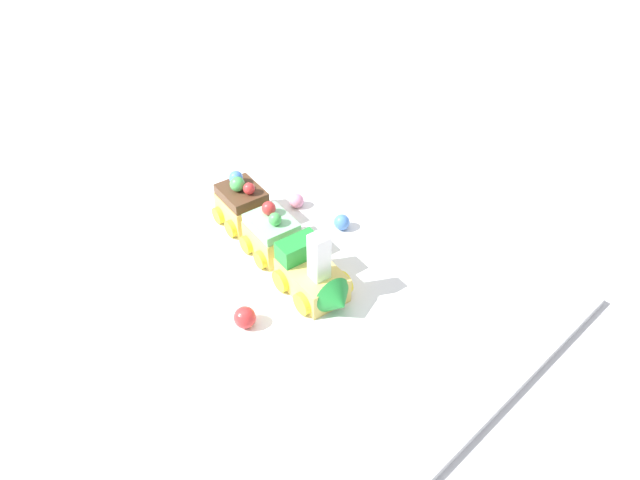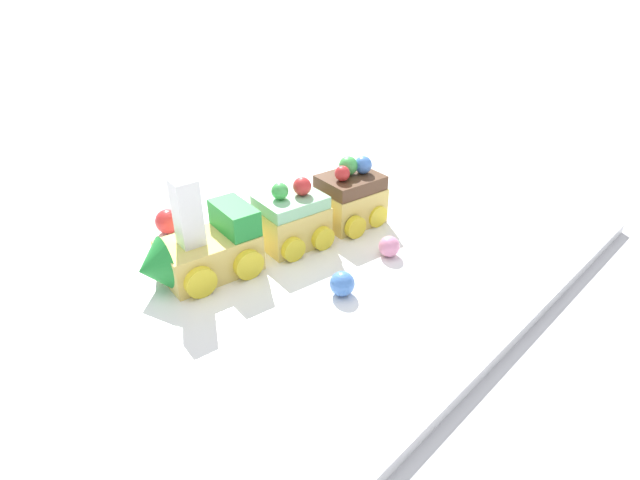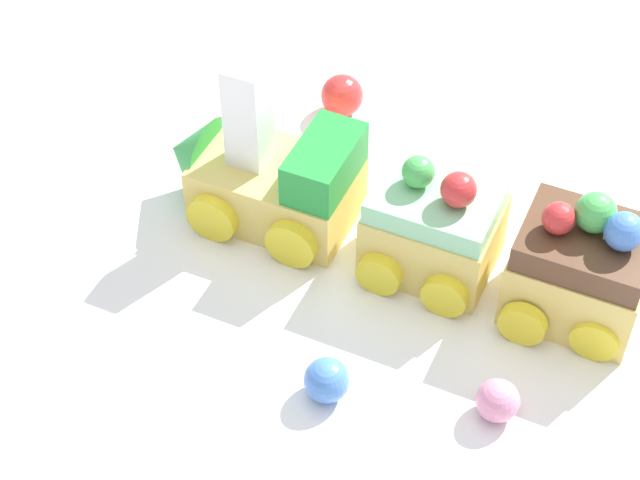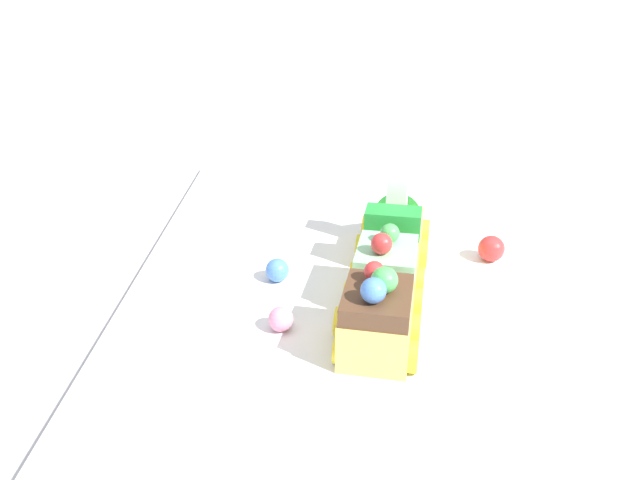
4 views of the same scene
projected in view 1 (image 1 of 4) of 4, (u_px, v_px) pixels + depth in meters
ground_plane at (311, 254)px, 0.89m from camera, size 10.00×10.00×0.00m
display_board at (311, 251)px, 0.88m from camera, size 0.67×0.41×0.01m
cake_train_locomotive at (316, 278)px, 0.79m from camera, size 0.12×0.08×0.10m
cake_car_mint at (272, 235)px, 0.86m from camera, size 0.08×0.08×0.07m
cake_car_chocolate at (242, 204)px, 0.90m from camera, size 0.08×0.08×0.08m
gumball_red at (245, 317)px, 0.76m from camera, size 0.03×0.03×0.03m
gumball_blue at (344, 224)px, 0.90m from camera, size 0.02×0.02×0.02m
gumball_pink at (297, 201)px, 0.94m from camera, size 0.02×0.02×0.02m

